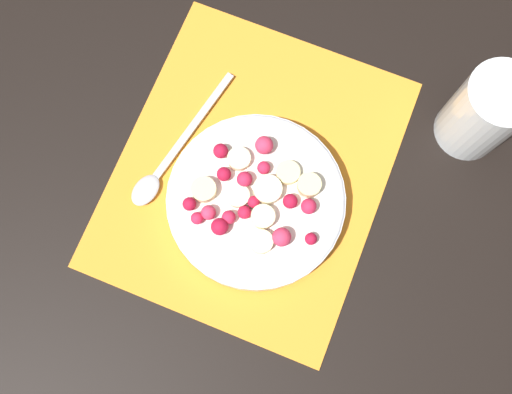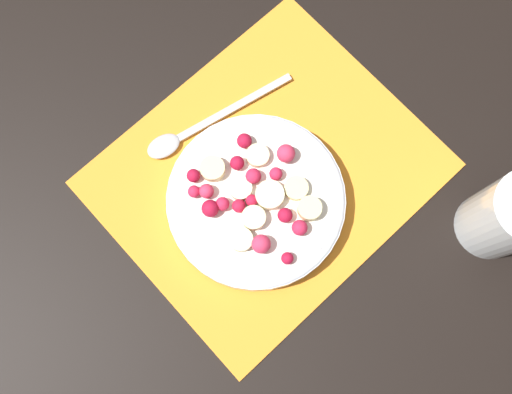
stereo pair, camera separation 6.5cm
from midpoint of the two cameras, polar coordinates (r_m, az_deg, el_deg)
ground_plane at (r=0.70m, az=-3.03°, el=1.88°), size 3.00×3.00×0.00m
placemat at (r=0.70m, az=-3.04°, el=1.94°), size 0.38×0.32×0.01m
fruit_bowl at (r=0.67m, az=-2.74°, el=-0.92°), size 0.21×0.21×0.05m
spoon at (r=0.71m, az=-11.72°, el=2.60°), size 0.20×0.06×0.01m
drinking_glass at (r=0.70m, az=19.45°, el=7.41°), size 0.08×0.08×0.12m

